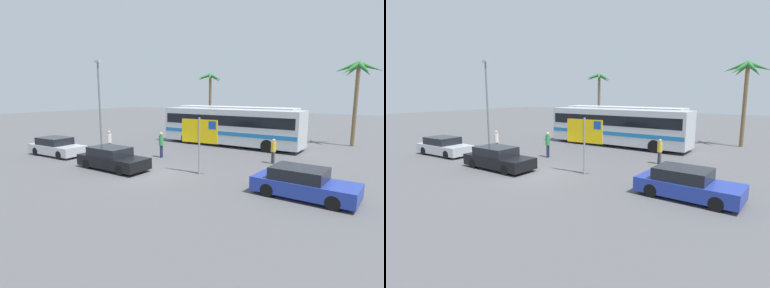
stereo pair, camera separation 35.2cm
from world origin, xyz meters
The scene contains 13 objects.
ground centered at (0.00, 0.00, 0.00)m, with size 120.00×120.00×0.00m, color #565659.
bus_front_coach centered at (-0.39, 11.18, 1.78)m, with size 12.24×2.68×3.17m.
bus_rear_coach centered at (-2.03, 15.19, 1.78)m, with size 12.24×2.68×3.17m.
ferry_sign centered at (2.58, 1.71, 2.33)m, with size 2.20×0.25×3.20m.
car_blue centered at (8.39, 0.98, 0.64)m, with size 4.45×2.04×1.32m.
car_silver centered at (-8.98, 0.27, 0.64)m, with size 4.44×2.05×1.32m.
car_black centered at (-2.45, -0.22, 0.64)m, with size 4.58×1.80×1.32m.
pedestrian_crossing_lot centered at (-6.17, 2.79, 1.04)m, with size 0.32×0.32×1.76m.
pedestrian_near_sign centered at (5.07, 6.61, 0.95)m, with size 0.32×0.32×1.62m.
pedestrian_by_bus centered at (-2.15, 4.00, 1.08)m, with size 0.32×0.32×1.81m.
lamp_post_left_side centered at (-8.28, 3.78, 3.85)m, with size 0.56×0.20×7.05m.
palm_tree_seaside centered at (-8.40, 21.08, 5.69)m, with size 3.58×3.41×6.98m.
palm_tree_inland centered at (8.41, 16.88, 5.77)m, with size 3.73×3.30×7.13m.
Camera 1 is at (11.62, -12.39, 4.54)m, focal length 28.62 mm.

